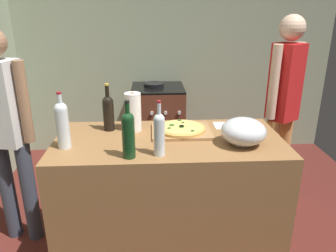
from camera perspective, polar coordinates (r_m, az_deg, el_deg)
name	(u,v)px	position (r m, az deg, el deg)	size (l,w,h in m)	color
ground_plane	(171,207)	(3.10, 0.57, -14.04)	(4.03, 3.31, 0.02)	#511E19
kitchen_wall_rear	(164,45)	(3.99, -0.72, 13.95)	(4.03, 0.10, 2.60)	#99A889
counter	(169,199)	(2.34, 0.14, -12.70)	(1.48, 0.72, 0.92)	olive
cutting_board	(181,131)	(2.22, 2.35, -0.90)	(0.40, 0.32, 0.02)	#9E7247
pizza	(181,128)	(2.22, 2.35, -0.40)	(0.33, 0.33, 0.03)	tan
mixing_bowl	(244,131)	(2.06, 13.09, -0.94)	(0.28, 0.28, 0.17)	#B2B2B7
paper_towel_roll	(133,112)	(2.24, -6.15, 2.46)	(0.11, 0.11, 0.27)	white
wine_bottle_amber	(159,132)	(1.84, -1.55, -1.13)	(0.06, 0.06, 0.33)	silver
wine_bottle_dark	(128,133)	(1.82, -6.97, -1.21)	(0.07, 0.07, 0.34)	#143819
wine_bottle_green	(108,111)	(2.26, -10.41, 2.57)	(0.08, 0.08, 0.33)	black
wine_bottle_clear	(62,123)	(2.03, -18.02, 0.45)	(0.08, 0.08, 0.35)	silver
recipe_sheet	(229,125)	(2.39, 10.60, 0.10)	(0.21, 0.15, 0.00)	white
stove	(158,124)	(3.78, -1.75, 0.34)	(0.58, 0.60, 0.93)	brown
person_in_stripes	(7,127)	(2.57, -26.42, -0.09)	(0.40, 0.25, 1.61)	#383D4C
person_in_red	(283,104)	(2.89, 19.45, 3.63)	(0.32, 0.27, 1.68)	#D88C4C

